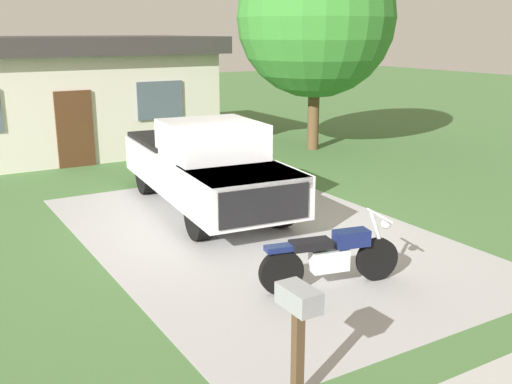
% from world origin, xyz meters
% --- Properties ---
extents(ground_plane, '(80.00, 80.00, 0.00)m').
position_xyz_m(ground_plane, '(0.00, 0.00, 0.00)').
color(ground_plane, '#456D39').
extents(driveway_pad, '(5.81, 8.88, 0.01)m').
position_xyz_m(driveway_pad, '(0.00, 0.00, 0.00)').
color(driveway_pad, '#A2A2A2').
rests_on(driveway_pad, ground).
extents(motorcycle, '(2.19, 0.81, 1.09)m').
position_xyz_m(motorcycle, '(-0.23, -2.50, 0.47)').
color(motorcycle, black).
rests_on(motorcycle, ground).
extents(pickup_truck, '(2.50, 5.77, 1.90)m').
position_xyz_m(pickup_truck, '(-0.02, 2.14, 0.95)').
color(pickup_truck, black).
rests_on(pickup_truck, ground).
extents(mailbox, '(0.26, 0.48, 1.26)m').
position_xyz_m(mailbox, '(-2.27, -4.56, 0.98)').
color(mailbox, '#4C3823').
rests_on(mailbox, ground).
extents(shade_tree, '(4.81, 4.81, 6.45)m').
position_xyz_m(shade_tree, '(5.82, 6.21, 4.04)').
color(shade_tree, brown).
rests_on(shade_tree, ground).
extents(neighbor_house, '(9.60, 5.60, 3.50)m').
position_xyz_m(neighbor_house, '(-1.32, 10.04, 1.79)').
color(neighbor_house, beige).
rests_on(neighbor_house, ground).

